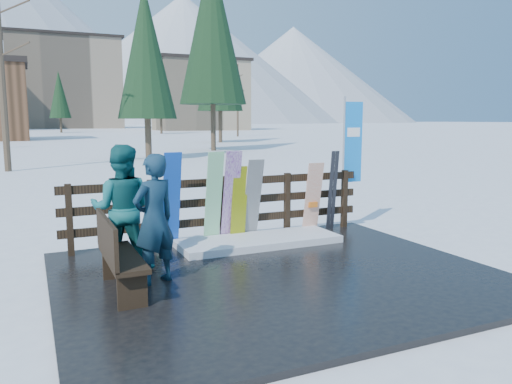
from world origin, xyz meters
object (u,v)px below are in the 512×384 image
snowboard_2 (239,204)px  person_front (154,219)px  bench (116,253)px  rental_flag (351,147)px  person_back (122,209)px  snowboard_4 (252,199)px  snowboard_5 (313,198)px  snowboard_1 (214,198)px  snowboard_3 (231,197)px  snowboard_0 (171,200)px

snowboard_2 → person_front: 2.53m
bench → person_front: (0.53, 0.21, 0.34)m
rental_flag → person_back: rental_flag is taller
bench → snowboard_2: size_ratio=1.10×
person_front → person_back: person_back is taller
snowboard_2 → snowboard_4: snowboard_4 is taller
bench → snowboard_5: (3.94, 1.88, 0.16)m
bench → person_front: size_ratio=0.87×
snowboard_4 → person_back: person_back is taller
snowboard_1 → snowboard_4: size_ratio=1.10×
snowboard_1 → bench: bearing=-136.1°
bench → snowboard_3: (2.27, 1.88, 0.30)m
snowboard_4 → snowboard_5: size_ratio=1.09×
bench → snowboard_0: snowboard_0 is taller
snowboard_3 → snowboard_4: (0.41, 0.00, -0.08)m
snowboard_2 → rental_flag: rental_flag is taller
snowboard_1 → rental_flag: rental_flag is taller
snowboard_3 → person_back: person_back is taller
snowboard_1 → snowboard_2: size_ratio=1.21×
snowboard_2 → snowboard_3: (-0.15, -0.00, 0.14)m
rental_flag → person_back: bearing=-165.2°
snowboard_1 → snowboard_0: bearing=180.0°
snowboard_1 → rental_flag: bearing=5.1°
snowboard_0 → snowboard_4: 1.48m
snowboard_0 → snowboard_3: size_ratio=1.00×
snowboard_0 → snowboard_3: bearing=-0.0°
snowboard_1 → person_front: size_ratio=0.96×
person_front → snowboard_0: bearing=-135.7°
rental_flag → snowboard_4: bearing=-173.2°
snowboard_4 → rental_flag: rental_flag is taller
snowboard_2 → snowboard_3: 0.21m
snowboard_4 → person_front: (-2.15, -1.67, 0.13)m
snowboard_3 → snowboard_4: bearing=0.0°
snowboard_3 → snowboard_2: bearing=0.0°
snowboard_5 → person_front: size_ratio=0.80×
snowboard_1 → person_front: bearing=-130.4°
snowboard_4 → person_back: (-2.45, -0.98, 0.17)m
snowboard_0 → rental_flag: (3.76, 0.27, 0.79)m
rental_flag → person_front: size_ratio=1.51×
snowboard_2 → person_front: person_front is taller
rental_flag → person_back: (-4.73, -1.25, -0.70)m
snowboard_0 → snowboard_4: size_ratio=1.11×
person_front → person_back: (-0.30, 0.69, 0.05)m
person_front → snowboard_3: bearing=-160.0°
snowboard_3 → bench: bearing=-140.4°
snowboard_0 → snowboard_5: size_ratio=1.21×
bench → snowboard_1: size_ratio=0.91×
snowboard_1 → snowboard_4: (0.74, -0.00, -0.08)m
snowboard_1 → person_back: person_back is taller
snowboard_2 → snowboard_4: 0.26m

